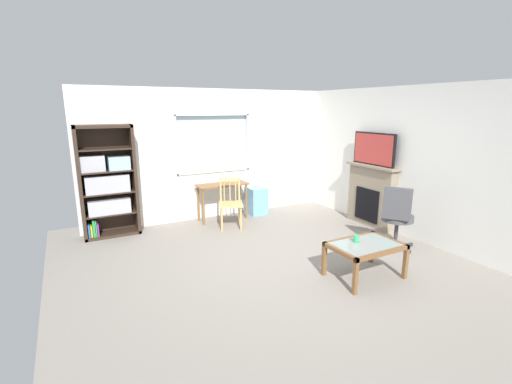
{
  "coord_description": "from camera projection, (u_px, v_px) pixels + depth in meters",
  "views": [
    {
      "loc": [
        -2.53,
        -3.99,
        2.15
      ],
      "look_at": [
        -0.16,
        0.43,
        0.96
      ],
      "focal_mm": 25.08,
      "sensor_mm": 36.0,
      "label": 1
    }
  ],
  "objects": [
    {
      "name": "office_chair",
      "position": [
        397.0,
        215.0,
        5.45
      ],
      "size": [
        0.61,
        0.57,
        1.0
      ],
      "color": "#4C4C51",
      "rests_on": "ground"
    },
    {
      "name": "bookshelf",
      "position": [
        107.0,
        184.0,
        5.99
      ],
      "size": [
        0.9,
        0.38,
        1.88
      ],
      "color": "#38281E",
      "rests_on": "ground"
    },
    {
      "name": "fireplace",
      "position": [
        371.0,
        195.0,
        6.59
      ],
      "size": [
        0.26,
        1.1,
        1.14
      ],
      "color": "gray",
      "rests_on": "ground"
    },
    {
      "name": "wall_back_with_window",
      "position": [
        211.0,
        156.0,
        7.02
      ],
      "size": [
        4.92,
        0.15,
        2.5
      ],
      "color": "white",
      "rests_on": "ground"
    },
    {
      "name": "desk_under_window",
      "position": [
        222.0,
        190.0,
        6.9
      ],
      "size": [
        0.99,
        0.38,
        0.72
      ],
      "color": "brown",
      "rests_on": "ground"
    },
    {
      "name": "plastic_drawer_unit",
      "position": [
        256.0,
        201.0,
        7.37
      ],
      "size": [
        0.35,
        0.4,
        0.55
      ],
      "primitive_type": "cube",
      "color": "#72ADDB",
      "rests_on": "ground"
    },
    {
      "name": "sippy_cup",
      "position": [
        356.0,
        239.0,
        4.6
      ],
      "size": [
        0.07,
        0.07,
        0.09
      ],
      "primitive_type": "cylinder",
      "color": "#33B770",
      "rests_on": "coffee_table"
    },
    {
      "name": "tv",
      "position": [
        374.0,
        149.0,
        6.38
      ],
      "size": [
        0.06,
        0.93,
        0.58
      ],
      "color": "black",
      "rests_on": "fireplace"
    },
    {
      "name": "coffee_table",
      "position": [
        365.0,
        249.0,
        4.57
      ],
      "size": [
        0.9,
        0.62,
        0.46
      ],
      "color": "#8C9E99",
      "rests_on": "ground"
    },
    {
      "name": "wooden_chair",
      "position": [
        230.0,
        203.0,
        6.46
      ],
      "size": [
        0.54,
        0.52,
        0.9
      ],
      "color": "tan",
      "rests_on": "ground"
    },
    {
      "name": "wall_right",
      "position": [
        410.0,
        163.0,
        5.96
      ],
      "size": [
        0.12,
        5.38,
        2.5
      ],
      "primitive_type": "cube",
      "color": "white",
      "rests_on": "ground"
    },
    {
      "name": "ground",
      "position": [
        280.0,
        263.0,
        5.09
      ],
      "size": [
        5.92,
        6.18,
        0.02
      ],
      "primitive_type": "cube",
      "color": "gray"
    }
  ]
}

